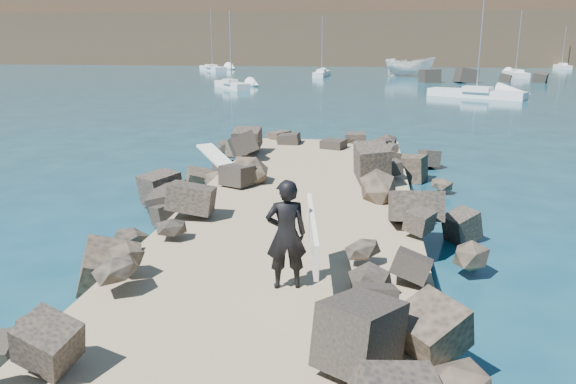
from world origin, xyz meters
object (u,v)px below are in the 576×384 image
(surfboard_resting, at_px, (217,161))
(boat_imported, at_px, (409,67))
(surfer_with_board, at_px, (290,234))
(sailboat_b, at_px, (322,74))

(surfboard_resting, distance_m, boat_imported, 60.84)
(surfer_with_board, xyz_separation_m, sailboat_b, (-5.12, 66.95, -1.23))
(surfboard_resting, relative_size, boat_imported, 0.34)
(boat_imported, bearing_deg, surfer_with_board, -168.88)
(boat_imported, relative_size, sailboat_b, 0.85)
(surfboard_resting, bearing_deg, surfer_with_board, -105.23)
(surfer_with_board, height_order, sailboat_b, sailboat_b)
(boat_imported, relative_size, surfer_with_board, 2.73)
(surfboard_resting, distance_m, surfer_with_board, 8.86)
(surfboard_resting, bearing_deg, sailboat_b, 53.05)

